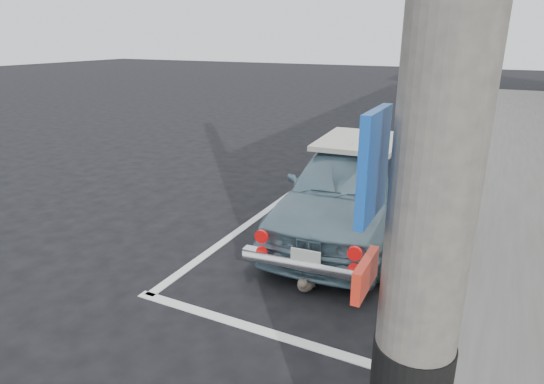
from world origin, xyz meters
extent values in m
plane|color=black|center=(0.00, 0.00, 0.00)|extent=(80.00, 80.00, 0.00)
cube|color=silver|center=(0.50, -0.50, 0.00)|extent=(3.00, 0.12, 0.01)
cube|color=silver|center=(0.50, 6.50, 0.00)|extent=(3.00, 0.12, 0.01)
cube|color=silver|center=(-0.90, 3.00, 0.00)|extent=(0.12, 7.00, 0.01)
cylinder|color=black|center=(2.05, -2.00, 1.30)|extent=(0.36, 0.36, 0.25)
cube|color=#1445A2|center=(1.81, -2.00, 2.20)|extent=(0.04, 0.35, 0.45)
cube|color=red|center=(1.81, -2.00, 1.70)|extent=(0.04, 0.30, 0.15)
cube|color=white|center=(1.80, -2.00, 1.70)|extent=(0.02, 0.16, 0.08)
imported|color=#6B8B9C|center=(0.52, 2.18, 0.66)|extent=(1.78, 3.96, 1.32)
cube|color=silver|center=(0.50, 2.56, 1.25)|extent=(1.17, 1.53, 0.07)
cube|color=silver|center=(0.63, 0.29, 0.38)|extent=(1.49, 0.20, 0.12)
cube|color=white|center=(0.63, 0.24, 0.48)|extent=(0.33, 0.04, 0.17)
cylinder|color=red|center=(0.12, 0.23, 0.62)|extent=(0.15, 0.05, 0.15)
cylinder|color=red|center=(1.15, 0.29, 0.62)|extent=(0.15, 0.05, 0.15)
cylinder|color=red|center=(0.12, 0.23, 0.44)|extent=(0.12, 0.05, 0.12)
cylinder|color=red|center=(1.15, 0.29, 0.44)|extent=(0.12, 0.05, 0.12)
ellipsoid|color=#716656|center=(0.59, 0.39, 0.09)|extent=(0.21, 0.31, 0.18)
sphere|color=#716656|center=(0.60, 0.26, 0.15)|extent=(0.11, 0.11, 0.11)
cone|color=#716656|center=(0.57, 0.25, 0.21)|extent=(0.04, 0.04, 0.04)
cone|color=#716656|center=(0.63, 0.26, 0.21)|extent=(0.04, 0.04, 0.04)
cylinder|color=#716656|center=(0.62, 0.54, 0.03)|extent=(0.11, 0.18, 0.03)
camera|label=1|loc=(2.23, -3.76, 2.69)|focal=30.00mm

